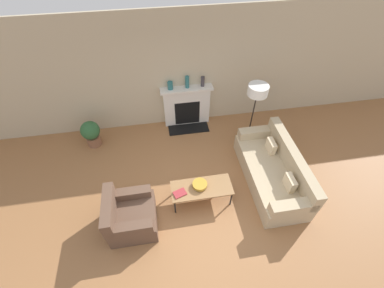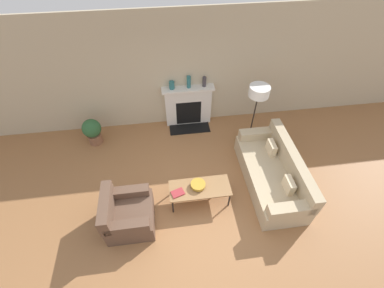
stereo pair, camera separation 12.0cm
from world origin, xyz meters
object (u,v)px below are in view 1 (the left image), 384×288
Objects in this scene: armchair_near at (130,216)px; bowl at (200,185)px; coffee_table at (202,188)px; potted_plant at (91,133)px; fireplace at (187,106)px; mantel_vase_center_right at (203,82)px; mantel_vase_center_left at (187,82)px; book at (180,193)px; floor_lamp at (257,94)px; couch at (274,171)px; mantel_vase_left at (170,86)px.

bowl is at bearing -75.23° from armchair_near.
potted_plant reaches higher than coffee_table.
fireplace is 5.17× the size of mantel_vase_center_right.
book is at bearing -102.00° from mantel_vase_center_left.
coffee_table is 4.00× the size of mantel_vase_center_left.
coffee_table is (1.42, 0.33, 0.08)m from armchair_near.
bowl is 0.18× the size of floor_lamp.
book is 2.70m from mantel_vase_center_left.
armchair_near is 3.29m from mantel_vase_center_left.
couch reaches higher than potted_plant.
armchair_near is 3.64m from floor_lamp.
book is at bearing -170.91° from coffee_table.
fireplace is at bearing -177.89° from mantel_vase_center_right.
fireplace is 1.88× the size of potted_plant.
armchair_near is at bearing -147.01° from floor_lamp.
couch is at bearing 8.38° from coffee_table.
fireplace is 1.47× the size of armchair_near.
bowl is at bearing -40.47° from potted_plant.
book is (-0.44, -0.07, 0.04)m from coffee_table.
bowl is at bearing -3.81° from book.
armchair_near is at bearing -166.97° from coffee_table.
armchair_near is 3.11× the size of book.
couch is at bearing -48.84° from mantel_vase_left.
bowl is (-0.10, -2.39, -0.06)m from fireplace.
mantel_vase_left is at bearing 96.78° from bowl.
bowl is 0.43× the size of potted_plant.
book is (-0.41, -0.11, -0.04)m from bowl.
armchair_near is 3.51× the size of mantel_vase_center_right.
floor_lamp is 3.98m from potted_plant.
mantel_vase_left is at bearing 180.00° from mantel_vase_center_right.
floor_lamp is at bearing -25.52° from mantel_vase_left.
armchair_near is 3.48m from mantel_vase_center_right.
fireplace is at bearing 87.57° from bowl.
floor_lamp is (-0.10, 1.33, 1.05)m from couch.
floor_lamp is (2.93, 1.90, 1.04)m from armchair_near.
potted_plant reaches higher than book.
mantel_vase_left reaches higher than potted_plant.
potted_plant is at bearing -169.57° from mantel_vase_center_left.
coffee_table is at bearing -91.65° from fireplace.
fireplace is 4.28× the size of mantel_vase_center_left.
mantel_vase_left is (1.10, 2.77, 0.89)m from armchair_near.
potted_plant is at bearing 173.67° from floor_lamp.
couch is 2.48× the size of armchair_near.
mantel_vase_center_left is at bearing 87.07° from bowl.
couch is 1.81× the size of coffee_table.
book is 1.13× the size of mantel_vase_center_right.
armchair_near is 3.11m from mantel_vase_left.
floor_lamp reaches higher than fireplace.
book is 1.48× the size of mantel_vase_left.
fireplace is 6.79× the size of mantel_vase_left.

